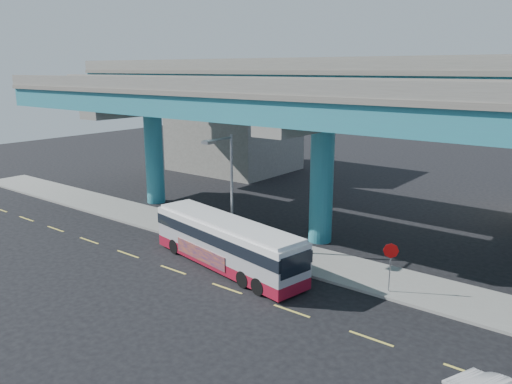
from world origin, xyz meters
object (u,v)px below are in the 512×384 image
Objects in this scene: stop_sign at (391,257)px; transit_bus at (227,242)px; street_lamp at (226,177)px; parked_car at (186,217)px.

transit_bus is at bearing -167.21° from stop_sign.
transit_bus is at bearing -48.79° from street_lamp.
street_lamp is at bearing -177.99° from stop_sign.
parked_car is 15.80m from stop_sign.
street_lamp is 10.51m from stop_sign.
stop_sign is at bearing -81.92° from parked_car.
stop_sign is at bearing 25.66° from transit_bus.
parked_car is (-6.98, 3.67, -0.75)m from transit_bus.
transit_bus is 4.38× the size of stop_sign.
stop_sign is (15.69, -1.36, 1.20)m from parked_car.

